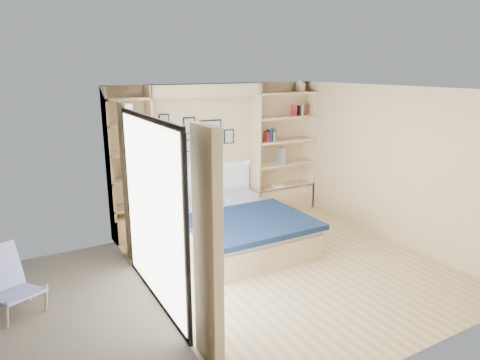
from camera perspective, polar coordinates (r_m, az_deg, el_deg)
ground at (r=6.35m, az=6.45°, el=-11.13°), size 4.50×4.50×0.00m
room_shell at (r=7.03m, az=-3.14°, el=0.85°), size 4.50×4.50×4.50m
bed at (r=6.89m, az=-0.26°, el=-6.35°), size 1.82×2.36×1.07m
photo_gallery at (r=7.52m, az=-6.05°, el=5.82°), size 1.48×0.02×0.82m
reading_lamps at (r=7.48m, az=-4.19°, el=1.88°), size 1.92×0.12×0.15m
shelf_decor at (r=8.16m, az=5.03°, el=7.23°), size 3.50×0.23×2.03m
deck at (r=5.37m, az=-28.50°, el=-18.24°), size 3.20×4.00×0.05m
deck_chair at (r=5.72m, az=-28.39°, el=-11.88°), size 0.72×0.89×0.78m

